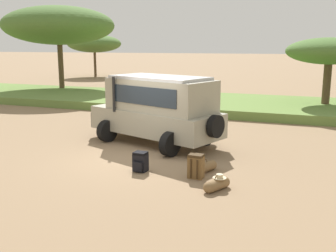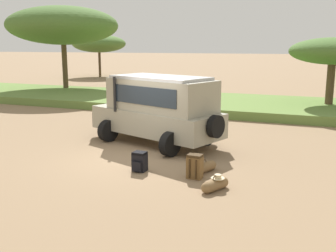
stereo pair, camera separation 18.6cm
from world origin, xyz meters
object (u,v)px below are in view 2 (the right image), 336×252
object	(u,v)px
backpack_beside_front_wheel	(195,167)
acacia_tree_far_left	(99,44)
duffel_bag_low_black_case	(215,184)
duffel_bag_soft_canvas	(204,167)
safari_vehicle	(158,108)
backpack_cluster_center	(140,162)
acacia_tree_centre_back	(333,52)
acacia_tree_left_mid	(63,26)

from	to	relation	value
backpack_beside_front_wheel	acacia_tree_far_left	distance (m)	35.99
duffel_bag_low_black_case	duffel_bag_soft_canvas	world-z (taller)	duffel_bag_low_black_case
backpack_beside_front_wheel	safari_vehicle	bearing A→B (deg)	127.71
backpack_cluster_center	safari_vehicle	bearing A→B (deg)	103.74
duffel_bag_low_black_case	acacia_tree_centre_back	xyz separation A→B (m)	(2.55, 13.40, 3.02)
backpack_beside_front_wheel	backpack_cluster_center	distance (m)	1.64
duffel_bag_soft_canvas	acacia_tree_left_mid	bearing A→B (deg)	136.86
backpack_cluster_center	acacia_tree_centre_back	size ratio (longest dim) A/B	0.13
acacia_tree_far_left	duffel_bag_soft_canvas	bearing A→B (deg)	-53.80
duffel_bag_soft_canvas	acacia_tree_left_mid	distance (m)	20.80
backpack_cluster_center	acacia_tree_centre_back	xyz separation A→B (m)	(4.93, 12.72, 2.90)
acacia_tree_left_mid	acacia_tree_centre_back	world-z (taller)	acacia_tree_left_mid
backpack_cluster_center	duffel_bag_low_black_case	distance (m)	2.48
acacia_tree_left_mid	backpack_beside_front_wheel	bearing A→B (deg)	-44.47
duffel_bag_soft_canvas	acacia_tree_left_mid	size ratio (longest dim) A/B	0.11
backpack_cluster_center	acacia_tree_left_mid	size ratio (longest dim) A/B	0.07
backpack_beside_front_wheel	acacia_tree_left_mid	xyz separation A→B (m)	(-14.69, 14.42, 4.55)
safari_vehicle	backpack_cluster_center	distance (m)	3.36
backpack_cluster_center	acacia_tree_left_mid	xyz separation A→B (m)	(-13.05, 14.43, 4.60)
duffel_bag_soft_canvas	acacia_tree_centre_back	world-z (taller)	acacia_tree_centre_back
backpack_cluster_center	duffel_bag_soft_canvas	xyz separation A→B (m)	(1.73, 0.58, -0.13)
backpack_cluster_center	acacia_tree_far_left	size ratio (longest dim) A/B	0.09
backpack_cluster_center	acacia_tree_far_left	distance (m)	35.08
backpack_beside_front_wheel	acacia_tree_centre_back	size ratio (longest dim) A/B	0.15
duffel_bag_low_black_case	acacia_tree_centre_back	bearing A→B (deg)	79.24
safari_vehicle	duffel_bag_soft_canvas	bearing A→B (deg)	-45.47
duffel_bag_low_black_case	acacia_tree_far_left	distance (m)	36.99
safari_vehicle	acacia_tree_centre_back	bearing A→B (deg)	59.38
backpack_beside_front_wheel	duffel_bag_low_black_case	xyz separation A→B (m)	(0.74, -0.68, -0.17)
backpack_cluster_center	duffel_bag_soft_canvas	size ratio (longest dim) A/B	0.64
backpack_beside_front_wheel	acacia_tree_left_mid	distance (m)	21.08
backpack_cluster_center	acacia_tree_left_mid	world-z (taller)	acacia_tree_left_mid
safari_vehicle	backpack_cluster_center	size ratio (longest dim) A/B	9.76
backpack_beside_front_wheel	duffel_bag_soft_canvas	bearing A→B (deg)	80.77
duffel_bag_low_black_case	duffel_bag_soft_canvas	bearing A→B (deg)	117.43
duffel_bag_low_black_case	acacia_tree_far_left	xyz separation A→B (m)	(-21.58, 29.84, 3.52)
safari_vehicle	backpack_cluster_center	world-z (taller)	safari_vehicle
duffel_bag_soft_canvas	acacia_tree_centre_back	xyz separation A→B (m)	(3.20, 12.15, 3.03)
duffel_bag_soft_canvas	acacia_tree_left_mid	world-z (taller)	acacia_tree_left_mid
backpack_beside_front_wheel	duffel_bag_soft_canvas	world-z (taller)	backpack_beside_front_wheel
backpack_cluster_center	acacia_tree_left_mid	bearing A→B (deg)	132.13
acacia_tree_far_left	acacia_tree_left_mid	distance (m)	16.01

